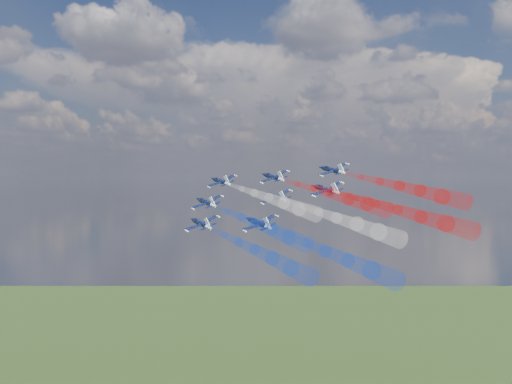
% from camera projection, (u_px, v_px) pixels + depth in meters
% --- Properties ---
extents(jet_lead, '(14.30, 13.99, 7.60)m').
position_uv_depth(jet_lead, '(221.00, 181.00, 169.08)').
color(jet_lead, black).
extents(trail_lead, '(31.64, 27.93, 10.69)m').
position_uv_depth(trail_lead, '(269.00, 198.00, 149.08)').
color(trail_lead, white).
extents(jet_inner_left, '(14.30, 13.99, 7.60)m').
position_uv_depth(jet_inner_left, '(206.00, 202.00, 157.94)').
color(jet_inner_left, black).
extents(trail_inner_left, '(31.64, 27.93, 10.69)m').
position_uv_depth(trail_inner_left, '(256.00, 223.00, 137.94)').
color(trail_inner_left, blue).
extents(jet_inner_right, '(14.30, 13.99, 7.60)m').
position_uv_depth(jet_inner_right, '(273.00, 177.00, 163.81)').
color(jet_inner_right, black).
extents(trail_inner_right, '(31.64, 27.93, 10.69)m').
position_uv_depth(trail_inner_right, '(330.00, 194.00, 143.81)').
color(trail_inner_right, red).
extents(jet_outer_left, '(14.30, 13.99, 7.60)m').
position_uv_depth(jet_outer_left, '(201.00, 224.00, 145.27)').
color(jet_outer_left, black).
extents(trail_outer_left, '(31.64, 27.93, 10.69)m').
position_uv_depth(trail_outer_left, '(255.00, 250.00, 125.27)').
color(trail_outer_left, blue).
extents(jet_center_third, '(14.30, 13.99, 7.60)m').
position_uv_depth(jet_center_third, '(275.00, 197.00, 152.28)').
color(jet_center_third, black).
extents(trail_center_third, '(31.64, 27.93, 10.69)m').
position_uv_depth(trail_center_third, '(337.00, 218.00, 132.28)').
color(trail_center_third, white).
extents(jet_outer_right, '(14.30, 13.99, 7.60)m').
position_uv_depth(jet_outer_right, '(332.00, 170.00, 160.36)').
color(jet_outer_right, black).
extents(trail_outer_right, '(31.64, 27.93, 10.69)m').
position_uv_depth(trail_outer_right, '(399.00, 186.00, 140.35)').
color(trail_outer_right, red).
extents(jet_rear_left, '(14.30, 13.99, 7.60)m').
position_uv_depth(jet_rear_left, '(259.00, 223.00, 137.59)').
color(jet_rear_left, black).
extents(trail_rear_left, '(31.64, 27.93, 10.69)m').
position_uv_depth(trail_rear_left, '(326.00, 251.00, 117.58)').
color(trail_rear_left, blue).
extents(jet_rear_right, '(14.30, 13.99, 7.60)m').
position_uv_depth(jet_rear_right, '(326.00, 189.00, 147.02)').
color(jet_rear_right, black).
extents(trail_rear_right, '(31.64, 27.93, 10.69)m').
position_uv_depth(trail_rear_right, '(398.00, 210.00, 127.02)').
color(trail_rear_right, red).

